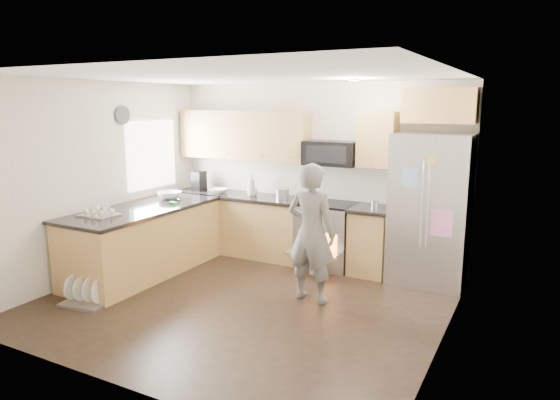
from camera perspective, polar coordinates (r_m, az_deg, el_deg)
The scene contains 8 objects.
ground at distance 6.03m, azimuth -4.18°, elevation -11.52°, with size 4.50×4.50×0.00m, color black.
room_shell at distance 5.64m, azimuth -4.64°, elevation 4.52°, with size 4.54×4.04×2.62m.
back_cabinet_run at distance 7.50m, azimuth -1.00°, elevation 0.67°, with size 4.45×0.64×2.50m.
peninsula at distance 7.10m, azimuth -15.26°, elevation -4.45°, with size 0.96×2.36×1.03m.
stove_range at distance 7.11m, azimuth 5.41°, elevation -2.31°, with size 0.76×0.97×1.79m.
refrigerator at distance 6.66m, azimuth 16.82°, elevation -1.05°, with size 0.95×0.77×1.94m.
person at distance 5.83m, azimuth 3.62°, elevation -3.78°, with size 0.60×0.39×1.65m, color slate.
dish_rack at distance 6.36m, azimuth -21.20°, elevation -10.21°, with size 0.59×0.50×0.33m.
Camera 1 is at (2.98, -4.71, 2.31)m, focal length 32.00 mm.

